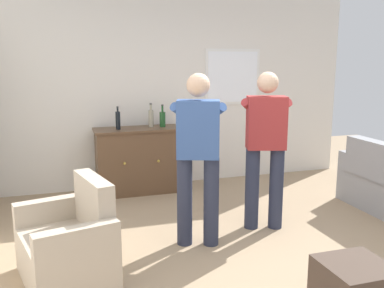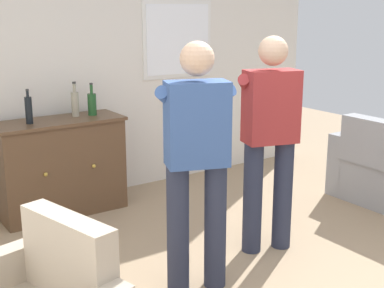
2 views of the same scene
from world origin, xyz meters
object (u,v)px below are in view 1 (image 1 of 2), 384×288
Objects in this scene: sideboard_cabinet at (139,160)px; bottle_wine_green at (151,118)px; armchair at (69,247)px; person_standing_left at (198,152)px; person_standing_right at (265,143)px; bottle_liquor_amber at (163,119)px; bottle_spirits_clear at (118,120)px.

bottle_wine_green is at bearing 16.73° from sideboard_cabinet.
armchair is 1.44m from person_standing_left.
armchair is 2.21m from person_standing_right.
bottle_liquor_amber is 1.00× the size of bottle_spirits_clear.
person_standing_left reaches higher than armchair.
bottle_spirits_clear reaches higher than armchair.
bottle_wine_green is at bearing 91.45° from person_standing_left.
bottle_liquor_amber reaches higher than armchair.
bottle_liquor_amber and bottle_spirits_clear have the same top height.
bottle_wine_green is 1.92m from person_standing_right.
person_standing_right is (1.32, -1.64, -0.08)m from bottle_spirits_clear.
sideboard_cabinet is at bearing -176.17° from bottle_liquor_amber.
bottle_liquor_amber is (1.34, 2.23, 0.71)m from armchair.
sideboard_cabinet is 3.62× the size of bottle_wine_green.
armchair is 3.30× the size of bottle_liquor_amber.
person_standing_right is (2.04, 0.54, 0.65)m from armchair.
sideboard_cabinet is 0.70× the size of person_standing_right.
sideboard_cabinet is (0.99, 2.20, 0.16)m from armchair.
bottle_liquor_amber is at bearing 112.78° from person_standing_right.
bottle_wine_green is at bearing 166.90° from bottle_liquor_amber.
bottle_spirits_clear is (0.72, 2.18, 0.73)m from armchair.
bottle_spirits_clear is at bearing -175.38° from sideboard_cabinet.
bottle_liquor_amber is at bearing 4.17° from bottle_spirits_clear.
sideboard_cabinet is 0.70× the size of person_standing_left.
bottle_liquor_amber is at bearing 3.83° from sideboard_cabinet.
bottle_wine_green is at bearing 116.58° from person_standing_right.
sideboard_cabinet is at bearing 65.85° from armchair.
bottle_liquor_amber is at bearing 59.02° from armchair.
bottle_spirits_clear is 0.18× the size of person_standing_right.
person_standing_left is at bearing 16.07° from armchair.
bottle_wine_green is 0.19× the size of person_standing_right.
person_standing_left is at bearing -88.55° from bottle_wine_green.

